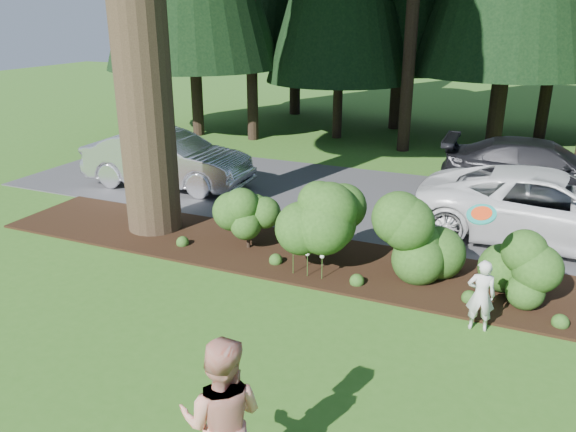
# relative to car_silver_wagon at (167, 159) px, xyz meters

# --- Properties ---
(ground) EXTENTS (80.00, 80.00, 0.00)m
(ground) POSITION_rel_car_silver_wagon_xyz_m (6.29, -6.38, -0.84)
(ground) COLOR #34661D
(ground) RESTS_ON ground
(mulch_bed) EXTENTS (16.00, 2.50, 0.05)m
(mulch_bed) POSITION_rel_car_silver_wagon_xyz_m (6.29, -3.13, -0.82)
(mulch_bed) COLOR black
(mulch_bed) RESTS_ON ground
(driveway) EXTENTS (22.00, 6.00, 0.03)m
(driveway) POSITION_rel_car_silver_wagon_xyz_m (6.29, 1.12, -0.83)
(driveway) COLOR #38383A
(driveway) RESTS_ON ground
(shrub_row) EXTENTS (6.53, 1.60, 1.61)m
(shrub_row) POSITION_rel_car_silver_wagon_xyz_m (7.06, -3.24, -0.03)
(shrub_row) COLOR #244C17
(shrub_row) RESTS_ON ground
(lily_cluster) EXTENTS (0.69, 0.09, 0.57)m
(lily_cluster) POSITION_rel_car_silver_wagon_xyz_m (5.99, -3.98, -0.35)
(lily_cluster) COLOR #244C17
(lily_cluster) RESTS_ON ground
(car_silver_wagon) EXTENTS (5.03, 2.05, 1.62)m
(car_silver_wagon) POSITION_rel_car_silver_wagon_xyz_m (0.00, 0.00, 0.00)
(car_silver_wagon) COLOR silver
(car_silver_wagon) RESTS_ON driveway
(car_white_suv) EXTENTS (5.79, 2.86, 1.58)m
(car_white_suv) POSITION_rel_car_silver_wagon_xyz_m (10.23, -0.16, -0.02)
(car_white_suv) COLOR white
(car_white_suv) RESTS_ON driveway
(car_dark_suv) EXTENTS (5.32, 2.26, 1.53)m
(car_dark_suv) POSITION_rel_car_silver_wagon_xyz_m (9.96, 3.42, -0.05)
(car_dark_suv) COLOR black
(car_dark_suv) RESTS_ON driveway
(child) EXTENTS (0.49, 0.36, 1.23)m
(child) POSITION_rel_car_silver_wagon_xyz_m (9.22, -4.58, -0.23)
(child) COLOR silver
(child) RESTS_ON ground
(adult) EXTENTS (1.09, 0.95, 1.90)m
(adult) POSITION_rel_car_silver_wagon_xyz_m (7.10, -9.13, 0.11)
(adult) COLOR red
(adult) RESTS_ON ground
(frisbee) EXTENTS (0.47, 0.41, 0.26)m
(frisbee) POSITION_rel_car_silver_wagon_xyz_m (9.07, -4.53, 1.12)
(frisbee) COLOR teal
(frisbee) RESTS_ON ground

